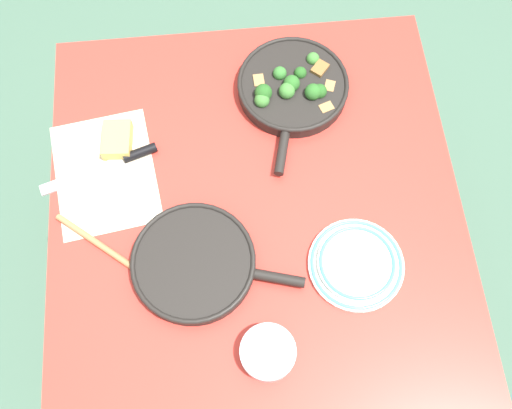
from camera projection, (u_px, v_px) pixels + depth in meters
ground_plane at (256, 284)px, 2.07m from camera, size 14.00×14.00×0.00m
dining_table_red at (256, 220)px, 1.45m from camera, size 1.06×0.99×0.76m
skillet_broccoli at (293, 87)px, 1.47m from camera, size 0.39×0.29×0.07m
skillet_eggs at (195, 263)px, 1.29m from camera, size 0.28×0.39×0.04m
wooden_spoon at (128, 264)px, 1.31m from camera, size 0.24×0.28×0.02m
parchment_sheet at (105, 173)px, 1.40m from camera, size 0.35×0.28×0.00m
grater_knife at (116, 162)px, 1.40m from camera, size 0.11×0.29×0.02m
cheese_block at (117, 140)px, 1.41m from camera, size 0.10×0.08×0.04m
dinner_plate_stack at (356, 264)px, 1.30m from camera, size 0.22×0.22×0.03m
prep_bowl_steel at (268, 353)px, 1.22m from camera, size 0.12×0.12×0.04m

